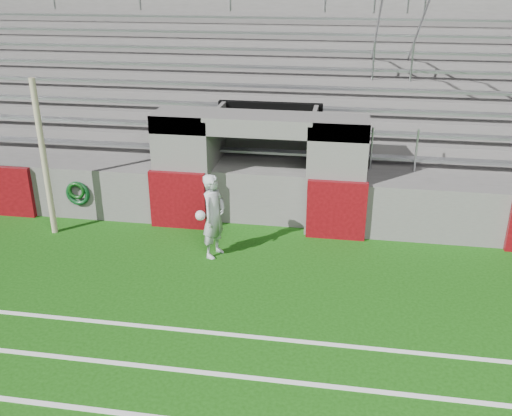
# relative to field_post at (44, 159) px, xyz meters

# --- Properties ---
(ground) EXTENTS (90.00, 90.00, 0.00)m
(ground) POSITION_rel_field_post_xyz_m (4.54, -2.22, -1.75)
(ground) COLOR #12450B
(ground) RESTS_ON ground
(field_post) EXTENTS (0.13, 0.13, 3.50)m
(field_post) POSITION_rel_field_post_xyz_m (0.00, 0.00, 0.00)
(field_post) COLOR tan
(field_post) RESTS_ON ground
(stadium_structure) EXTENTS (26.00, 8.48, 5.42)m
(stadium_structure) POSITION_rel_field_post_xyz_m (4.54, 5.75, -0.26)
(stadium_structure) COLOR #595755
(stadium_structure) RESTS_ON ground
(goalkeeper_with_ball) EXTENTS (0.66, 0.76, 1.79)m
(goalkeeper_with_ball) POSITION_rel_field_post_xyz_m (3.87, -0.50, -0.86)
(goalkeeper_with_ball) COLOR #B5BABF
(goalkeeper_with_ball) RESTS_ON ground
(hose_coil) EXTENTS (0.59, 0.14, 0.59)m
(hose_coil) POSITION_rel_field_post_xyz_m (0.30, 0.71, -1.05)
(hose_coil) COLOR #0B3917
(hose_coil) RESTS_ON ground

